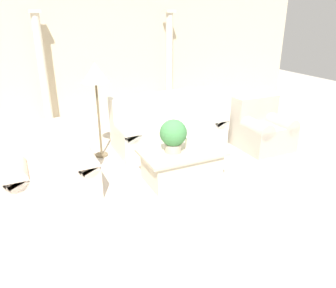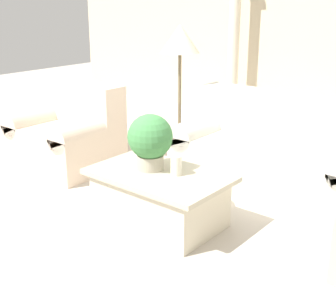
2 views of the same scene
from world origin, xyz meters
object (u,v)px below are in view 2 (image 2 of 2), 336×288
at_px(sofa_long, 275,154).
at_px(loveseat, 68,133).
at_px(potted_plant, 150,139).
at_px(coffee_table, 159,197).
at_px(floor_lamp, 180,44).

xyz_separation_m(sofa_long, loveseat, (-2.08, -0.83, 0.01)).
bearing_deg(loveseat, potted_plant, -14.58).
bearing_deg(loveseat, coffee_table, -14.46).
bearing_deg(potted_plant, floor_lamp, 118.72).
xyz_separation_m(loveseat, floor_lamp, (0.88, 0.86, 0.96)).
distance_m(sofa_long, potted_plant, 1.38).
xyz_separation_m(loveseat, potted_plant, (1.58, -0.41, 0.33)).
bearing_deg(floor_lamp, potted_plant, -61.28).
bearing_deg(sofa_long, coffee_table, -106.96).
relative_size(sofa_long, potted_plant, 4.12).
distance_m(coffee_table, potted_plant, 0.49).
height_order(coffee_table, potted_plant, potted_plant).
distance_m(sofa_long, loveseat, 2.24).
xyz_separation_m(sofa_long, coffee_table, (-0.39, -1.27, -0.13)).
distance_m(sofa_long, floor_lamp, 1.54).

